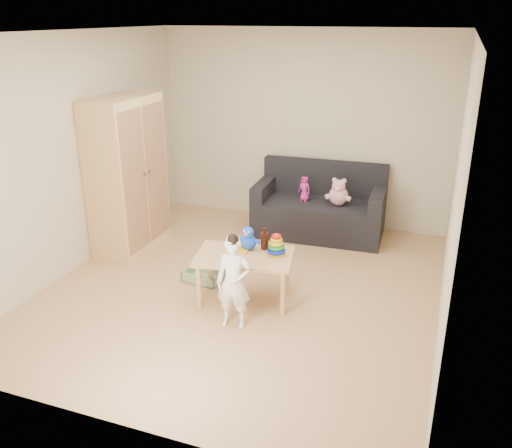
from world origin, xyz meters
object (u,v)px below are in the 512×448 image
at_px(play_table, 245,277).
at_px(toddler, 234,284).
at_px(wardrobe, 127,175).
at_px(sofa, 319,218).

relative_size(play_table, toddler, 1.09).
distance_m(wardrobe, toddler, 2.37).
height_order(wardrobe, play_table, wardrobe).
xyz_separation_m(sofa, toddler, (-0.19, -2.49, 0.21)).
bearing_deg(toddler, wardrobe, 138.49).
xyz_separation_m(wardrobe, sofa, (2.11, 1.18, -0.70)).
relative_size(wardrobe, play_table, 1.95).
bearing_deg(play_table, sofa, 82.02).
bearing_deg(toddler, play_table, 92.35).
height_order(sofa, toddler, toddler).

